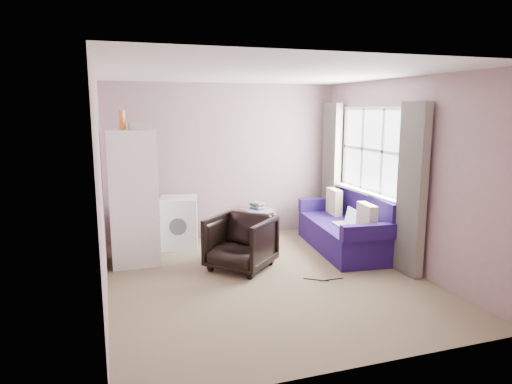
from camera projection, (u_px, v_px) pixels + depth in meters
room at (269, 180)px, 5.49m from camera, size 3.84×4.24×2.54m
armchair at (241, 240)px, 6.01m from camera, size 1.04×1.05×0.79m
fridge at (133, 197)px, 6.17m from camera, size 0.65×0.63×2.08m
washing_machine at (179, 221)px, 6.96m from camera, size 0.65×0.65×0.77m
side_table at (257, 221)px, 7.49m from camera, size 0.55×0.55×0.60m
sofa at (349, 229)px, 6.86m from camera, size 1.07×2.01×0.86m
window_dressing at (366, 177)px, 6.70m from camera, size 0.17×2.62×2.18m
floor_cables at (324, 280)px, 5.66m from camera, size 0.48×0.20×0.01m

